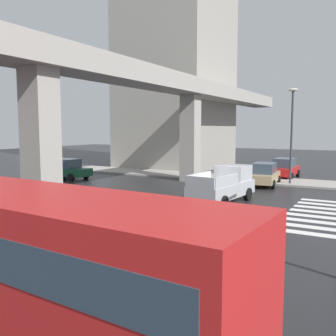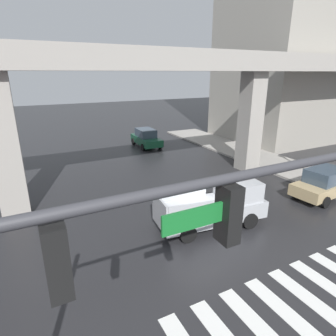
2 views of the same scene
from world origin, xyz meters
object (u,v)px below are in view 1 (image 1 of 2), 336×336
sedan_tan (264,174)px  street_lamp_near_corner (292,125)px  city_bus (14,248)px  sedan_red (285,168)px  sedan_dark_green (67,169)px  pickup_truck (224,185)px

sedan_tan → street_lamp_near_corner: (1.12, -1.66, 3.70)m
city_bus → sedan_tan: (22.71, 0.68, -0.87)m
city_bus → sedan_red: 28.01m
city_bus → sedan_tan: bearing=1.7°
sedan_red → sedan_dark_green: same height
sedan_red → sedan_tan: same height
pickup_truck → street_lamp_near_corner: 9.51m
sedan_tan → street_lamp_near_corner: size_ratio=0.61×
city_bus → sedan_red: size_ratio=2.53×
pickup_truck → sedan_dark_green: pickup_truck is taller
city_bus → sedan_tan: 22.74m
city_bus → pickup_truck: bearing=3.8°
sedan_red → street_lamp_near_corner: bearing=-162.5°
pickup_truck → city_bus: (-15.25, -1.01, 0.73)m
sedan_red → sedan_tan: (-5.28, 0.36, 0.00)m
sedan_red → sedan_dark_green: size_ratio=0.99×
pickup_truck → sedan_dark_green: 15.63m
sedan_dark_green → street_lamp_near_corner: bearing=-72.0°
sedan_dark_green → sedan_tan: size_ratio=0.98×
city_bus → street_lamp_near_corner: 24.03m
pickup_truck → sedan_red: (12.75, -0.69, -0.14)m
sedan_tan → sedan_dark_green: bearing=106.0°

